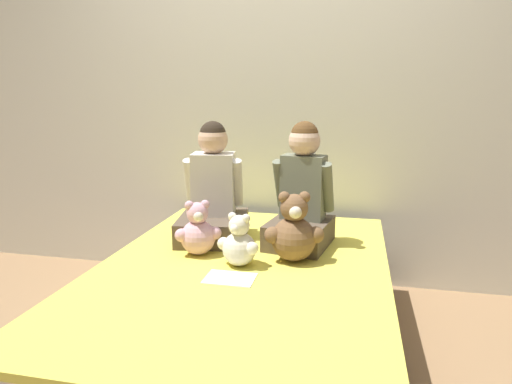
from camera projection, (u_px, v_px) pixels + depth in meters
ground_plane at (243, 359)px, 2.16m from camera, size 14.00×14.00×0.00m
wall_behind_bed at (282, 91)px, 2.91m from camera, size 8.00×0.06×2.50m
bed at (243, 314)px, 2.11m from camera, size 1.31×1.87×0.47m
child_on_left at (213, 196)px, 2.42m from camera, size 0.41×0.44×0.62m
child_on_right at (302, 197)px, 2.32m from camera, size 0.35×0.41×0.63m
teddy_bear_held_by_left_child at (198, 232)px, 2.19m from camera, size 0.21×0.17×0.27m
teddy_bear_held_by_right_child at (294, 232)px, 2.10m from camera, size 0.27×0.21×0.33m
teddy_bear_between_children at (239, 244)px, 2.05m from camera, size 0.20×0.15×0.24m
sign_card at (230, 278)px, 1.92m from camera, size 0.21×0.15×0.00m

